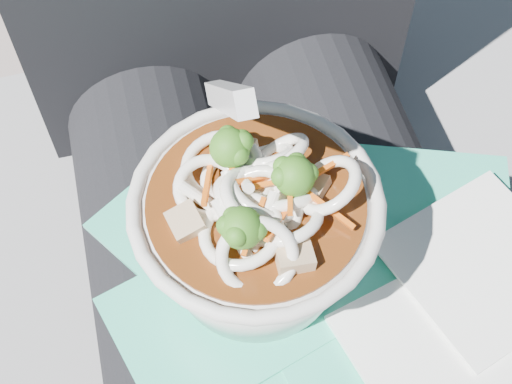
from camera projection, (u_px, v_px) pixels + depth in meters
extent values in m
cube|color=slate|center=(252.00, 308.00, 0.89)|extent=(1.02, 0.54, 0.46)
cylinder|color=black|center=(196.00, 348.00, 0.55)|extent=(0.15, 0.48, 0.15)
cylinder|color=black|center=(391.00, 302.00, 0.57)|extent=(0.15, 0.48, 0.15)
cube|color=#2DBD97|center=(264.00, 300.00, 0.49)|extent=(0.11, 0.14, 0.00)
cube|color=#2DBD97|center=(372.00, 236.00, 0.52)|extent=(0.14, 0.15, 0.00)
cube|color=#2DBD97|center=(304.00, 313.00, 0.48)|extent=(0.26, 0.25, 0.00)
cube|color=#2DBD97|center=(344.00, 374.00, 0.46)|extent=(0.20, 0.19, 0.00)
cube|color=#2DBD97|center=(277.00, 234.00, 0.51)|extent=(0.13, 0.09, 0.00)
cube|color=#2DBD97|center=(283.00, 288.00, 0.49)|extent=(0.19, 0.19, 0.00)
cube|color=#2DBD97|center=(423.00, 217.00, 0.52)|extent=(0.16, 0.16, 0.00)
cube|color=#2DBD97|center=(219.00, 225.00, 0.51)|extent=(0.19, 0.19, 0.00)
cube|color=#2DBD97|center=(302.00, 294.00, 0.48)|extent=(0.22, 0.23, 0.00)
cube|color=#2DBD97|center=(367.00, 334.00, 0.46)|extent=(0.16, 0.19, 0.00)
cube|color=#2DBD97|center=(224.00, 313.00, 0.47)|extent=(0.17, 0.14, 0.00)
cube|color=white|center=(458.00, 355.00, 0.45)|extent=(0.15, 0.15, 0.00)
cube|color=white|center=(484.00, 265.00, 0.48)|extent=(0.14, 0.14, 0.00)
torus|color=silver|center=(256.00, 203.00, 0.42)|extent=(0.15, 0.15, 0.01)
cylinder|color=#4E230B|center=(256.00, 206.00, 0.42)|extent=(0.13, 0.13, 0.01)
torus|color=white|center=(241.00, 231.00, 0.40)|extent=(0.07, 0.07, 0.02)
torus|color=white|center=(257.00, 257.00, 0.39)|extent=(0.07, 0.05, 0.05)
torus|color=white|center=(255.00, 200.00, 0.41)|extent=(0.04, 0.05, 0.03)
torus|color=white|center=(243.00, 197.00, 0.41)|extent=(0.05, 0.05, 0.03)
torus|color=white|center=(254.00, 208.00, 0.41)|extent=(0.06, 0.06, 0.02)
torus|color=white|center=(264.00, 193.00, 0.41)|extent=(0.06, 0.06, 0.03)
torus|color=white|center=(328.00, 185.00, 0.41)|extent=(0.05, 0.05, 0.04)
torus|color=white|center=(280.00, 194.00, 0.42)|extent=(0.07, 0.06, 0.05)
torus|color=white|center=(249.00, 210.00, 0.41)|extent=(0.04, 0.04, 0.02)
torus|color=white|center=(269.00, 156.00, 0.43)|extent=(0.05, 0.04, 0.03)
torus|color=white|center=(222.00, 166.00, 0.43)|extent=(0.06, 0.06, 0.01)
torus|color=white|center=(286.00, 221.00, 0.40)|extent=(0.05, 0.05, 0.03)
torus|color=white|center=(263.00, 206.00, 0.41)|extent=(0.06, 0.05, 0.05)
torus|color=white|center=(259.00, 195.00, 0.41)|extent=(0.05, 0.06, 0.02)
torus|color=white|center=(238.00, 179.00, 0.42)|extent=(0.06, 0.06, 0.01)
torus|color=white|center=(208.00, 188.00, 0.41)|extent=(0.05, 0.05, 0.02)
torus|color=white|center=(281.00, 153.00, 0.42)|extent=(0.05, 0.04, 0.04)
cylinder|color=white|center=(264.00, 222.00, 0.40)|extent=(0.03, 0.03, 0.02)
cylinder|color=white|center=(232.00, 205.00, 0.41)|extent=(0.01, 0.04, 0.03)
cylinder|color=white|center=(207.00, 204.00, 0.41)|extent=(0.03, 0.03, 0.02)
cylinder|color=white|center=(233.00, 230.00, 0.40)|extent=(0.02, 0.04, 0.02)
cylinder|color=white|center=(243.00, 180.00, 0.42)|extent=(0.01, 0.03, 0.02)
cylinder|color=olive|center=(294.00, 188.00, 0.41)|extent=(0.01, 0.01, 0.01)
sphere|color=#245F15|center=(294.00, 176.00, 0.40)|extent=(0.02, 0.02, 0.02)
sphere|color=#245F15|center=(297.00, 162.00, 0.41)|extent=(0.01, 0.01, 0.01)
sphere|color=#245F15|center=(308.00, 173.00, 0.40)|extent=(0.01, 0.01, 0.01)
sphere|color=#245F15|center=(281.00, 177.00, 0.40)|extent=(0.01, 0.01, 0.01)
sphere|color=#245F15|center=(283.00, 166.00, 0.40)|extent=(0.01, 0.01, 0.01)
cylinder|color=olive|center=(231.00, 160.00, 0.42)|extent=(0.01, 0.01, 0.01)
sphere|color=#245F15|center=(230.00, 148.00, 0.41)|extent=(0.02, 0.02, 0.02)
sphere|color=#245F15|center=(239.00, 155.00, 0.41)|extent=(0.01, 0.01, 0.01)
sphere|color=#245F15|center=(242.00, 139.00, 0.41)|extent=(0.01, 0.01, 0.01)
sphere|color=#245F15|center=(243.00, 141.00, 0.41)|extent=(0.01, 0.01, 0.01)
sphere|color=#245F15|center=(228.00, 135.00, 0.42)|extent=(0.01, 0.01, 0.01)
cylinder|color=olive|center=(242.00, 239.00, 0.39)|extent=(0.01, 0.01, 0.01)
sphere|color=#245F15|center=(242.00, 228.00, 0.38)|extent=(0.02, 0.02, 0.02)
sphere|color=#245F15|center=(256.00, 230.00, 0.38)|extent=(0.01, 0.01, 0.01)
sphere|color=#245F15|center=(237.00, 236.00, 0.38)|extent=(0.01, 0.01, 0.01)
sphere|color=#245F15|center=(227.00, 225.00, 0.38)|extent=(0.01, 0.01, 0.01)
sphere|color=#245F15|center=(233.00, 217.00, 0.39)|extent=(0.01, 0.01, 0.01)
cube|color=orange|center=(283.00, 216.00, 0.40)|extent=(0.03, 0.03, 0.02)
cube|color=orange|center=(219.00, 195.00, 0.41)|extent=(0.03, 0.04, 0.02)
cube|color=orange|center=(209.00, 173.00, 0.41)|extent=(0.02, 0.05, 0.01)
cube|color=orange|center=(326.00, 207.00, 0.40)|extent=(0.03, 0.03, 0.01)
cube|color=orange|center=(290.00, 190.00, 0.41)|extent=(0.01, 0.04, 0.01)
cube|color=orange|center=(271.00, 183.00, 0.41)|extent=(0.05, 0.01, 0.01)
cube|color=orange|center=(261.00, 178.00, 0.41)|extent=(0.04, 0.01, 0.02)
cube|color=orange|center=(254.00, 226.00, 0.40)|extent=(0.02, 0.03, 0.01)
cube|color=orange|center=(324.00, 169.00, 0.41)|extent=(0.03, 0.02, 0.00)
cube|color=#A3805C|center=(315.00, 189.00, 0.42)|extent=(0.02, 0.02, 0.01)
cube|color=#A3805C|center=(236.00, 153.00, 0.43)|extent=(0.03, 0.03, 0.02)
cube|color=#A3805C|center=(186.00, 222.00, 0.40)|extent=(0.02, 0.02, 0.02)
cube|color=#A3805C|center=(294.00, 257.00, 0.39)|extent=(0.02, 0.02, 0.01)
ellipsoid|color=white|center=(248.00, 215.00, 0.41)|extent=(0.03, 0.04, 0.01)
cube|color=white|center=(227.00, 97.00, 0.39)|extent=(0.01, 0.10, 0.10)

